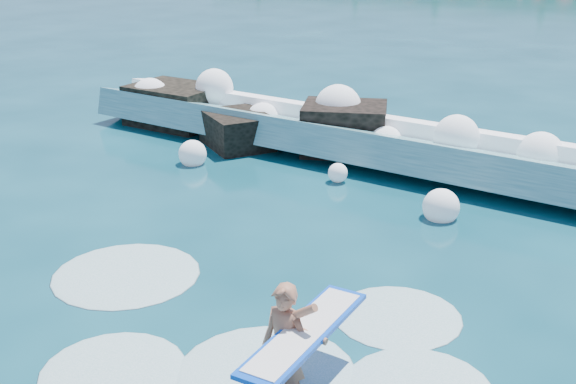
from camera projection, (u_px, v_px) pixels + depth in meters
name	position (u px, v px, depth m)	size (l,w,h in m)	color
ground	(155.00, 271.00, 12.83)	(200.00, 200.00, 0.00)	#083642
breaking_wave	(351.00, 138.00, 18.98)	(16.26, 2.61, 1.40)	teal
rock_cluster	(243.00, 121.00, 20.64)	(8.40, 3.61, 1.53)	black
surfer_with_board	(289.00, 345.00, 9.34)	(1.00, 2.99, 1.85)	#9D6349
wave_spray	(357.00, 126.00, 18.60)	(14.71, 4.32, 1.91)	white
surf_foam	(247.00, 341.00, 10.69)	(9.45, 5.57, 0.13)	silver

